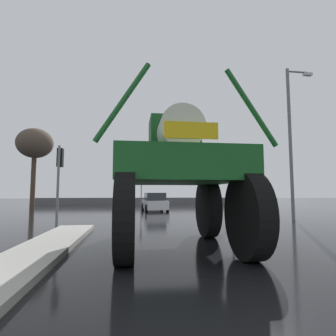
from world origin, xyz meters
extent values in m
plane|color=black|center=(0.00, 18.00, 0.00)|extent=(120.00, 120.00, 0.00)
cube|color=#9E9B93|center=(-3.36, 5.56, 0.07)|extent=(1.36, 10.21, 0.15)
cylinder|color=black|center=(-1.25, 7.84, 0.99)|extent=(0.41, 1.99, 1.99)
cylinder|color=black|center=(1.48, 7.83, 0.99)|extent=(0.41, 1.99, 1.99)
cylinder|color=black|center=(-1.27, 4.57, 0.99)|extent=(0.41, 1.99, 1.99)
cylinder|color=black|center=(1.47, 4.56, 0.99)|extent=(0.41, 1.99, 1.99)
cube|color=#195B23|center=(0.11, 6.20, 2.17)|extent=(3.26, 3.99, 0.79)
cube|color=#154E1E|center=(0.11, 6.61, 3.15)|extent=(1.45, 1.12, 1.16)
cylinder|color=silver|center=(0.10, 5.63, 3.14)|extent=(1.14, 1.21, 1.14)
cylinder|color=#195B23|center=(-1.36, 4.42, 3.44)|extent=(1.21, 0.13, 1.82)
cylinder|color=#195B23|center=(1.55, 4.40, 3.44)|extent=(1.23, 0.13, 1.80)
cube|color=yellow|center=(0.10, 4.18, 2.82)|extent=(1.17, 0.05, 0.36)
cube|color=silver|center=(0.86, 21.70, 0.53)|extent=(1.96, 4.20, 0.70)
cube|color=#23282D|center=(0.87, 21.55, 1.20)|extent=(1.69, 2.20, 0.64)
cylinder|color=black|center=(-0.07, 22.99, 0.30)|extent=(0.22, 0.61, 0.60)
cylinder|color=black|center=(1.62, 23.10, 0.30)|extent=(0.22, 0.61, 0.60)
cylinder|color=black|center=(0.10, 20.30, 0.30)|extent=(0.22, 0.61, 0.60)
cylinder|color=black|center=(1.80, 20.40, 0.30)|extent=(0.22, 0.61, 0.60)
cylinder|color=slate|center=(-4.34, 11.16, 1.81)|extent=(0.11, 0.11, 3.61)
cube|color=black|center=(-4.34, 11.38, 3.09)|extent=(0.24, 0.32, 0.84)
sphere|color=red|center=(-4.34, 11.57, 3.36)|extent=(0.17, 0.17, 0.17)
sphere|color=#3C2403|center=(-4.34, 11.57, 3.09)|extent=(0.17, 0.17, 0.17)
sphere|color=black|center=(-4.34, 11.57, 2.82)|extent=(0.17, 0.17, 0.17)
cylinder|color=slate|center=(3.68, 11.16, 1.78)|extent=(0.11, 0.11, 3.55)
cube|color=black|center=(3.68, 11.38, 3.03)|extent=(0.24, 0.32, 0.84)
sphere|color=red|center=(3.68, 11.57, 3.30)|extent=(0.17, 0.17, 0.17)
sphere|color=#3C2403|center=(3.68, 11.57, 3.03)|extent=(0.17, 0.17, 0.17)
sphere|color=black|center=(3.68, 11.57, 2.76)|extent=(0.17, 0.17, 0.17)
cylinder|color=slate|center=(0.08, 30.92, 2.01)|extent=(0.11, 0.11, 4.03)
cube|color=black|center=(0.08, 31.13, 3.51)|extent=(0.24, 0.32, 0.84)
sphere|color=red|center=(0.08, 31.32, 3.78)|extent=(0.17, 0.17, 0.17)
sphere|color=#3C2403|center=(0.08, 31.32, 3.51)|extent=(0.17, 0.17, 0.17)
sphere|color=black|center=(0.08, 31.32, 3.24)|extent=(0.17, 0.17, 0.17)
cylinder|color=slate|center=(7.84, 12.83, 4.37)|extent=(0.18, 0.18, 8.74)
cylinder|color=slate|center=(8.48, 12.83, 8.59)|extent=(1.29, 0.10, 0.10)
cube|color=silver|center=(9.12, 12.83, 8.49)|extent=(0.50, 0.24, 0.16)
cylinder|color=#473828|center=(-8.99, 21.86, 2.28)|extent=(0.37, 0.37, 4.57)
ellipsoid|color=brown|center=(-8.99, 21.86, 5.57)|extent=(2.87, 2.87, 2.44)
cube|color=#59595B|center=(0.00, 33.75, 0.45)|extent=(26.53, 0.24, 0.90)
camera|label=1|loc=(-1.16, -1.31, 1.50)|focal=28.96mm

